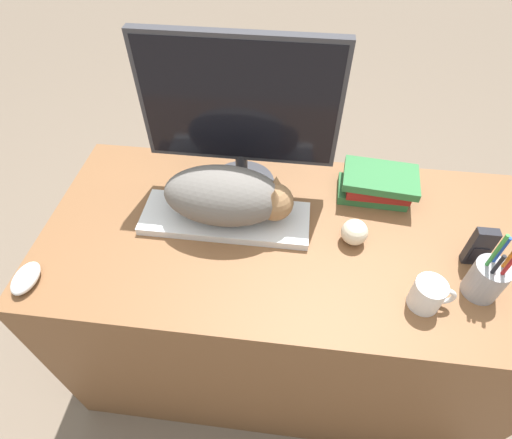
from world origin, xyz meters
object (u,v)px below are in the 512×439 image
object	(u,v)px
computer_mouse	(26,278)
phone	(480,247)
pen_cup	(487,279)
baseball	(354,232)
cat	(229,196)
monitor	(240,110)
book_stack	(377,184)
keyboard	(225,218)
coffee_mug	(428,295)

from	to	relation	value
computer_mouse	phone	xyz separation A→B (m)	(1.13, 0.20, 0.04)
pen_cup	baseball	bearing A→B (deg)	157.30
cat	monitor	bearing A→B (deg)	86.45
book_stack	baseball	bearing A→B (deg)	-110.91
keyboard	book_stack	bearing A→B (deg)	20.49
coffee_mug	phone	distance (m)	0.21
pen_cup	phone	bearing A→B (deg)	87.04
cat	baseball	xyz separation A→B (m)	(0.34, -0.03, -0.07)
coffee_mug	book_stack	xyz separation A→B (m)	(-0.09, 0.37, 0.00)
phone	pen_cup	bearing A→B (deg)	-92.96
coffee_mug	book_stack	size ratio (longest dim) A/B	0.45
monitor	computer_mouse	bearing A→B (deg)	-139.18
monitor	phone	distance (m)	0.71
monitor	baseball	world-z (taller)	monitor
coffee_mug	book_stack	bearing A→B (deg)	103.69
baseball	keyboard	bearing A→B (deg)	175.25
pen_cup	book_stack	size ratio (longest dim) A/B	0.89
coffee_mug	phone	xyz separation A→B (m)	(0.15, 0.15, 0.02)
cat	coffee_mug	size ratio (longest dim) A/B	3.40
monitor	baseball	distance (m)	0.45
pen_cup	phone	xyz separation A→B (m)	(0.00, 0.10, 0.00)
phone	keyboard	bearing A→B (deg)	174.68
keyboard	cat	world-z (taller)	cat
cat	computer_mouse	distance (m)	0.55
keyboard	coffee_mug	distance (m)	0.57
computer_mouse	pen_cup	distance (m)	1.13
phone	book_stack	size ratio (longest dim) A/B	0.52
keyboard	pen_cup	size ratio (longest dim) A/B	2.30
monitor	baseball	size ratio (longest dim) A/B	7.37
cat	computer_mouse	bearing A→B (deg)	-150.92
cat	pen_cup	bearing A→B (deg)	-13.63
monitor	coffee_mug	size ratio (longest dim) A/B	5.12
computer_mouse	phone	world-z (taller)	phone
keyboard	phone	size ratio (longest dim) A/B	3.99
baseball	phone	xyz separation A→B (m)	(0.31, -0.03, 0.02)
computer_mouse	book_stack	bearing A→B (deg)	25.54
keyboard	cat	xyz separation A→B (m)	(0.02, -0.00, 0.09)
book_stack	coffee_mug	bearing A→B (deg)	-76.31
keyboard	coffee_mug	world-z (taller)	coffee_mug
keyboard	pen_cup	xyz separation A→B (m)	(0.67, -0.16, 0.04)
baseball	book_stack	world-z (taller)	book_stack
pen_cup	book_stack	world-z (taller)	pen_cup
keyboard	cat	distance (m)	0.09
computer_mouse	book_stack	xyz separation A→B (m)	(0.90, 0.43, 0.03)
cat	baseball	size ratio (longest dim) A/B	4.89
keyboard	monitor	xyz separation A→B (m)	(0.03, 0.16, 0.26)
computer_mouse	keyboard	bearing A→B (deg)	29.92
computer_mouse	baseball	bearing A→B (deg)	16.01
computer_mouse	coffee_mug	size ratio (longest dim) A/B	0.95
computer_mouse	baseball	distance (m)	0.86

